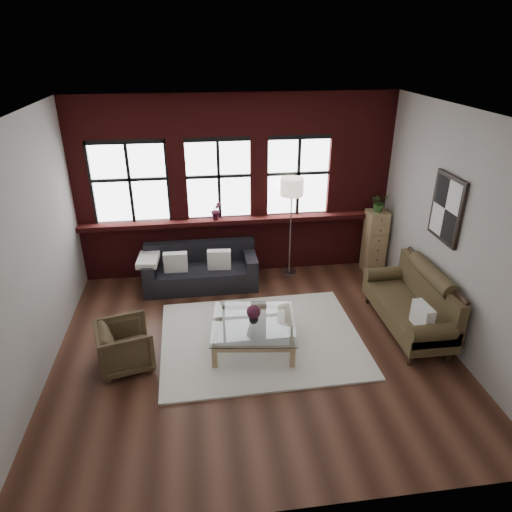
{
  "coord_description": "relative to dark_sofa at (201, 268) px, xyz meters",
  "views": [
    {
      "loc": [
        -0.69,
        -5.24,
        3.99
      ],
      "look_at": [
        0.1,
        0.6,
        1.15
      ],
      "focal_mm": 32.0,
      "sensor_mm": 36.0,
      "label": 1
    }
  ],
  "objects": [
    {
      "name": "floor",
      "position": [
        0.7,
        -1.9,
        -0.35
      ],
      "size": [
        5.5,
        5.5,
        0.0
      ],
      "primitive_type": "plane",
      "color": "#3C2016",
      "rests_on": "ground"
    },
    {
      "name": "ceiling",
      "position": [
        0.7,
        -1.9,
        2.85
      ],
      "size": [
        5.5,
        5.5,
        0.0
      ],
      "primitive_type": "plane",
      "rotation": [
        3.14,
        0.0,
        0.0
      ],
      "color": "white",
      "rests_on": "ground"
    },
    {
      "name": "wall_back",
      "position": [
        0.7,
        0.6,
        1.25
      ],
      "size": [
        5.5,
        0.0,
        5.5
      ],
      "primitive_type": "plane",
      "rotation": [
        1.57,
        0.0,
        0.0
      ],
      "color": "#A6A29B",
      "rests_on": "ground"
    },
    {
      "name": "wall_front",
      "position": [
        0.7,
        -4.4,
        1.25
      ],
      "size": [
        5.5,
        0.0,
        5.5
      ],
      "primitive_type": "plane",
      "rotation": [
        -1.57,
        0.0,
        0.0
      ],
      "color": "#A6A29B",
      "rests_on": "ground"
    },
    {
      "name": "wall_left",
      "position": [
        -2.05,
        -1.9,
        1.25
      ],
      "size": [
        0.0,
        5.0,
        5.0
      ],
      "primitive_type": "plane",
      "rotation": [
        1.57,
        0.0,
        1.57
      ],
      "color": "#A6A29B",
      "rests_on": "ground"
    },
    {
      "name": "wall_right",
      "position": [
        3.45,
        -1.9,
        1.25
      ],
      "size": [
        0.0,
        5.0,
        5.0
      ],
      "primitive_type": "plane",
      "rotation": [
        1.57,
        0.0,
        -1.57
      ],
      "color": "#A6A29B",
      "rests_on": "ground"
    },
    {
      "name": "brick_backwall",
      "position": [
        0.7,
        0.54,
        1.25
      ],
      "size": [
        5.5,
        0.12,
        3.2
      ],
      "primitive_type": null,
      "color": "#501212",
      "rests_on": "floor"
    },
    {
      "name": "sill_ledge",
      "position": [
        0.7,
        0.45,
        0.69
      ],
      "size": [
        5.5,
        0.3,
        0.08
      ],
      "primitive_type": "cube",
      "color": "#501212",
      "rests_on": "brick_backwall"
    },
    {
      "name": "window_left",
      "position": [
        -1.1,
        0.55,
        1.4
      ],
      "size": [
        1.38,
        0.1,
        1.5
      ],
      "primitive_type": null,
      "color": "black",
      "rests_on": "brick_backwall"
    },
    {
      "name": "window_mid",
      "position": [
        0.4,
        0.55,
        1.4
      ],
      "size": [
        1.38,
        0.1,
        1.5
      ],
      "primitive_type": null,
      "color": "black",
      "rests_on": "brick_backwall"
    },
    {
      "name": "window_right",
      "position": [
        1.8,
        0.55,
        1.4
      ],
      "size": [
        1.38,
        0.1,
        1.5
      ],
      "primitive_type": null,
      "color": "black",
      "rests_on": "brick_backwall"
    },
    {
      "name": "wall_poster",
      "position": [
        3.42,
        -1.6,
        1.5
      ],
      "size": [
        0.05,
        0.74,
        0.94
      ],
      "primitive_type": null,
      "color": "black",
      "rests_on": "wall_right"
    },
    {
      "name": "shag_rug",
      "position": [
        0.82,
        -1.73,
        -0.34
      ],
      "size": [
        2.91,
        2.3,
        0.03
      ],
      "primitive_type": "cube",
      "rotation": [
        0.0,
        0.0,
        0.02
      ],
      "color": "silver",
      "rests_on": "floor"
    },
    {
      "name": "dark_sofa",
      "position": [
        0.0,
        0.0,
        0.0
      ],
      "size": [
        1.94,
        0.79,
        0.7
      ],
      "primitive_type": null,
      "color": "black",
      "rests_on": "floor"
    },
    {
      "name": "pillow_a",
      "position": [
        -0.42,
        -0.1,
        0.19
      ],
      "size": [
        0.4,
        0.15,
        0.34
      ],
      "primitive_type": "cube",
      "rotation": [
        0.0,
        0.0,
        -0.01
      ],
      "color": "white",
      "rests_on": "dark_sofa"
    },
    {
      "name": "pillow_b",
      "position": [
        0.32,
        -0.1,
        0.19
      ],
      "size": [
        0.41,
        0.17,
        0.34
      ],
      "primitive_type": "cube",
      "rotation": [
        0.0,
        0.0,
        -0.09
      ],
      "color": "white",
      "rests_on": "dark_sofa"
    },
    {
      "name": "vintage_settee",
      "position": [
        3.0,
        -1.75,
        0.14
      ],
      "size": [
        0.82,
        1.86,
        0.99
      ],
      "primitive_type": null,
      "color": "#453820",
      "rests_on": "floor"
    },
    {
      "name": "pillow_settee",
      "position": [
        2.92,
        -2.32,
        0.25
      ],
      "size": [
        0.17,
        0.39,
        0.34
      ],
      "primitive_type": "cube",
      "rotation": [
        0.0,
        0.0,
        0.09
      ],
      "color": "white",
      "rests_on": "vintage_settee"
    },
    {
      "name": "armchair",
      "position": [
        -1.04,
        -2.05,
        -0.04
      ],
      "size": [
        0.84,
        0.83,
        0.63
      ],
      "primitive_type": "imported",
      "rotation": [
        0.0,
        0.0,
        1.82
      ],
      "color": "#443622",
      "rests_on": "floor"
    },
    {
      "name": "coffee_table",
      "position": [
        0.69,
        -1.83,
        -0.17
      ],
      "size": [
        1.29,
        1.29,
        0.39
      ],
      "primitive_type": null,
      "rotation": [
        0.0,
        0.0,
        -0.13
      ],
      "color": "#A38558",
      "rests_on": "shag_rug"
    },
    {
      "name": "vase",
      "position": [
        0.69,
        -1.83,
        0.09
      ],
      "size": [
        0.16,
        0.16,
        0.14
      ],
      "primitive_type": "imported",
      "rotation": [
        0.0,
        0.0,
        0.2
      ],
      "color": "#B2B2B2",
      "rests_on": "coffee_table"
    },
    {
      "name": "flowers",
      "position": [
        0.69,
        -1.83,
        0.2
      ],
      "size": [
        0.2,
        0.2,
        0.2
      ],
      "primitive_type": "sphere",
      "color": "#541C33",
      "rests_on": "vase"
    },
    {
      "name": "drawer_chest",
      "position": [
        3.21,
        0.19,
        0.23
      ],
      "size": [
        0.36,
        0.36,
        1.17
      ],
      "primitive_type": "cube",
      "color": "#A38558",
      "rests_on": "floor"
    },
    {
      "name": "potted_plant_top",
      "position": [
        3.21,
        0.19,
        0.99
      ],
      "size": [
        0.32,
        0.29,
        0.34
      ],
      "primitive_type": "imported",
      "rotation": [
        0.0,
        0.0,
        0.08
      ],
      "color": "#2D5923",
      "rests_on": "drawer_chest"
    },
    {
      "name": "floor_lamp",
      "position": [
        1.63,
        0.27,
        0.63
      ],
      "size": [
        0.4,
        0.4,
        1.97
      ],
      "primitive_type": null,
      "color": "#A5A5A8",
      "rests_on": "floor"
    },
    {
      "name": "sill_plant",
      "position": [
        0.33,
        0.42,
        0.9
      ],
      "size": [
        0.23,
        0.21,
        0.34
      ],
      "primitive_type": "imported",
      "rotation": [
        0.0,
        0.0,
        0.37
      ],
      "color": "#541C33",
      "rests_on": "sill_ledge"
    }
  ]
}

